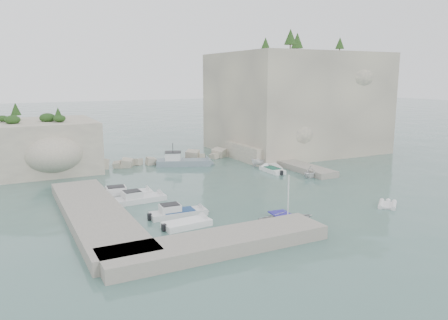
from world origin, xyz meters
name	(u,v)px	position (x,y,z in m)	size (l,w,h in m)	color
ground	(248,195)	(0.00, 0.00, 0.00)	(400.00, 400.00, 0.00)	#4A6F67
cliff_east	(295,103)	(23.00, 23.00, 8.50)	(26.00, 22.00, 17.00)	beige
cliff_terrace	(262,151)	(13.00, 18.00, 1.25)	(8.00, 10.00, 2.50)	beige
outcrop_west	(35,146)	(-20.00, 25.00, 3.50)	(16.00, 14.00, 7.00)	beige
quay_west	(95,215)	(-17.00, -1.00, 0.55)	(5.00, 24.00, 1.10)	#9E9689
quay_south	(218,243)	(-10.00, -12.50, 0.55)	(18.00, 4.00, 1.10)	#9E9689
ledge_east	(294,165)	(13.50, 10.00, 0.40)	(3.00, 16.00, 0.80)	#9E9689
breakwater	(171,158)	(-1.00, 22.00, 0.70)	(28.00, 3.00, 1.40)	beige
motorboat_a	(125,197)	(-12.54, 5.62, 0.00)	(6.58, 1.96, 1.40)	silver
motorboat_d	(178,216)	(-9.71, -3.40, 0.00)	(5.93, 1.77, 1.40)	silver
motorboat_e	(187,227)	(-10.13, -6.51, 0.00)	(4.66, 1.91, 0.70)	white
motorboat_b	(140,202)	(-11.57, 3.10, 0.00)	(5.97, 1.95, 1.40)	silver
rowboat	(287,223)	(-1.65, -9.82, 0.00)	(3.70, 5.18, 1.07)	silver
inflatable_dinghy	(387,206)	(10.57, -10.14, 0.00)	(3.18, 1.54, 0.44)	silver
tender_east_a	(311,177)	(11.82, 3.87, 0.00)	(2.79, 3.24, 1.71)	white
tender_east_b	(272,172)	(9.10, 8.97, 0.00)	(4.90, 1.67, 0.70)	white
tender_east_c	(273,169)	(10.42, 10.73, 0.00)	(5.05, 1.63, 0.70)	silver
tender_east_d	(263,166)	(10.22, 13.27, 0.00)	(1.50, 4.00, 1.54)	white
work_boat	(184,165)	(-0.14, 18.91, 0.00)	(8.77, 2.59, 2.20)	slate
rowboat_mast	(288,195)	(-1.65, -9.82, 2.64)	(0.10, 0.10, 4.20)	white
vegetation	(267,48)	(17.83, 24.40, 17.93)	(53.48, 13.88, 13.40)	#1E4219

